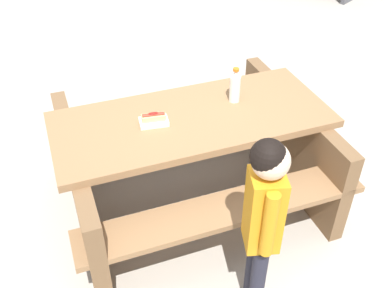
{
  "coord_description": "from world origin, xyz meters",
  "views": [
    {
      "loc": [
        0.72,
        2.32,
        2.39
      ],
      "look_at": [
        0.0,
        0.0,
        0.52
      ],
      "focal_mm": 42.3,
      "sensor_mm": 36.0,
      "label": 1
    }
  ],
  "objects_px": {
    "picnic_table": "(192,153)",
    "hotdog_tray": "(154,120)",
    "child_in_coat": "(263,211)",
    "soda_bottle": "(235,86)"
  },
  "relations": [
    {
      "from": "picnic_table",
      "to": "soda_bottle",
      "type": "xyz_separation_m",
      "value": [
        -0.33,
        -0.1,
        0.42
      ]
    },
    {
      "from": "hotdog_tray",
      "to": "child_in_coat",
      "type": "xyz_separation_m",
      "value": [
        -0.34,
        0.92,
        -0.01
      ]
    },
    {
      "from": "picnic_table",
      "to": "hotdog_tray",
      "type": "relative_size",
      "value": 9.97
    },
    {
      "from": "soda_bottle",
      "to": "child_in_coat",
      "type": "bearing_deg",
      "value": 76.43
    },
    {
      "from": "picnic_table",
      "to": "child_in_coat",
      "type": "relative_size",
      "value": 1.56
    },
    {
      "from": "soda_bottle",
      "to": "hotdog_tray",
      "type": "height_order",
      "value": "soda_bottle"
    },
    {
      "from": "picnic_table",
      "to": "child_in_coat",
      "type": "height_order",
      "value": "child_in_coat"
    },
    {
      "from": "picnic_table",
      "to": "child_in_coat",
      "type": "distance_m",
      "value": 0.98
    },
    {
      "from": "picnic_table",
      "to": "soda_bottle",
      "type": "height_order",
      "value": "soda_bottle"
    },
    {
      "from": "picnic_table",
      "to": "soda_bottle",
      "type": "bearing_deg",
      "value": -163.12
    }
  ]
}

